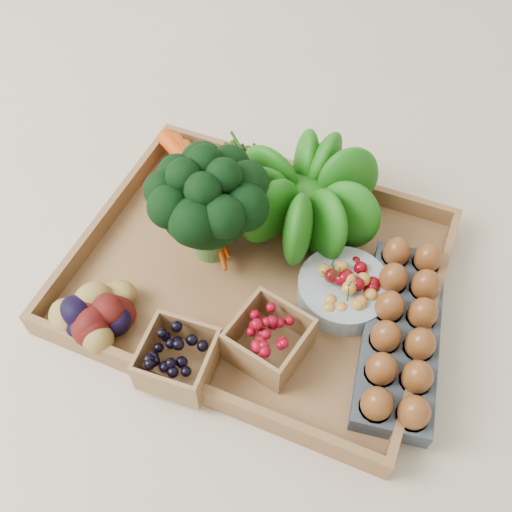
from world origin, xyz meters
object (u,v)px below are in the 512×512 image
at_px(egg_carton, 400,335).
at_px(broccoli, 209,222).
at_px(tray, 256,275).
at_px(cherry_bowl, 343,290).

bearing_deg(egg_carton, broccoli, 163.31).
relative_size(tray, egg_carton, 1.84).
xyz_separation_m(cherry_bowl, egg_carton, (0.10, -0.04, -0.00)).
bearing_deg(tray, broccoli, 170.42).
bearing_deg(egg_carton, cherry_bowl, 148.57).
bearing_deg(broccoli, cherry_bowl, -1.10).
height_order(tray, cherry_bowl, cherry_bowl).
relative_size(cherry_bowl, egg_carton, 0.47).
relative_size(tray, cherry_bowl, 3.94).
xyz_separation_m(broccoli, egg_carton, (0.32, -0.05, -0.05)).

